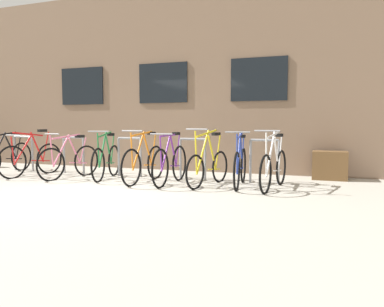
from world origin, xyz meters
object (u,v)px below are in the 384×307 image
(bicycle_black, at_px, (6,157))
(bicycle_pink, at_px, (70,161))
(bicycle_red, at_px, (32,158))
(bicycle_white, at_px, (274,167))
(bicycle_purple, at_px, (171,163))
(bicycle_yellow, at_px, (208,166))
(bicycle_green, at_px, (107,161))
(bicycle_orange, at_px, (144,162))
(planter_box, at_px, (330,165))
(bicycle_blue, at_px, (240,166))

(bicycle_black, bearing_deg, bicycle_pink, -5.11)
(bicycle_red, bearing_deg, bicycle_white, 1.35)
(bicycle_purple, bearing_deg, bicycle_yellow, 5.53)
(bicycle_yellow, height_order, bicycle_pink, bicycle_yellow)
(bicycle_green, distance_m, bicycle_white, 3.55)
(bicycle_white, bearing_deg, bicycle_red, -178.65)
(bicycle_orange, xyz_separation_m, bicycle_white, (2.56, 0.12, -0.01))
(bicycle_red, xyz_separation_m, bicycle_green, (1.84, 0.19, -0.01))
(bicycle_green, distance_m, bicycle_purple, 1.58)
(bicycle_white, height_order, bicycle_pink, bicycle_white)
(bicycle_red, height_order, planter_box, bicycle_red)
(bicycle_yellow, distance_m, bicycle_white, 1.23)
(bicycle_red, relative_size, bicycle_green, 1.05)
(bicycle_purple, relative_size, planter_box, 2.45)
(bicycle_pink, distance_m, planter_box, 5.58)
(bicycle_green, bearing_deg, bicycle_yellow, -2.62)
(bicycle_orange, xyz_separation_m, bicycle_purple, (0.57, -0.00, 0.00))
(bicycle_red, distance_m, planter_box, 6.58)
(bicycle_orange, bearing_deg, bicycle_yellow, 3.01)
(planter_box, bearing_deg, bicycle_orange, -155.86)
(bicycle_blue, distance_m, bicycle_purple, 1.36)
(bicycle_orange, relative_size, planter_box, 2.49)
(bicycle_yellow, xyz_separation_m, bicycle_blue, (0.60, 0.12, 0.01))
(bicycle_red, relative_size, bicycle_white, 0.98)
(bicycle_blue, bearing_deg, bicycle_pink, -176.78)
(bicycle_green, distance_m, planter_box, 4.76)
(bicycle_white, bearing_deg, bicycle_orange, -177.41)
(bicycle_blue, bearing_deg, bicycle_yellow, -169.05)
(bicycle_pink, bearing_deg, bicycle_blue, 3.22)
(bicycle_blue, bearing_deg, bicycle_black, -179.65)
(bicycle_orange, bearing_deg, planter_box, 24.14)
(bicycle_red, relative_size, bicycle_orange, 0.99)
(bicycle_white, height_order, planter_box, bicycle_white)
(bicycle_green, xyz_separation_m, bicycle_white, (3.55, -0.06, -0.00))
(bicycle_blue, bearing_deg, bicycle_orange, -174.51)
(bicycle_orange, bearing_deg, bicycle_green, 169.91)
(bicycle_black, height_order, bicycle_red, bicycle_red)
(bicycle_pink, distance_m, bicycle_purple, 2.37)
(bicycle_orange, relative_size, bicycle_white, 0.99)
(planter_box, bearing_deg, bicycle_blue, -139.13)
(bicycle_red, relative_size, bicycle_pink, 1.05)
(bicycle_green, bearing_deg, bicycle_white, -0.98)
(bicycle_blue, height_order, bicycle_purple, bicycle_blue)
(bicycle_green, xyz_separation_m, bicycle_blue, (2.92, 0.01, -0.00))
(bicycle_blue, distance_m, planter_box, 2.15)
(bicycle_purple, bearing_deg, planter_box, 28.18)
(bicycle_purple, bearing_deg, bicycle_black, 177.96)
(bicycle_pink, bearing_deg, bicycle_orange, 0.77)
(bicycle_yellow, distance_m, bicycle_green, 2.32)
(bicycle_blue, distance_m, bicycle_white, 0.64)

